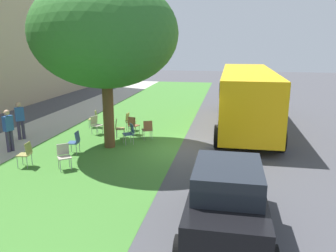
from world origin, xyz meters
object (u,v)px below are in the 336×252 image
chair_5 (26,153)px  school_bus (247,93)px  chair_6 (130,120)px  chair_0 (75,141)px  chair_4 (133,124)px  pedestrian_0 (9,129)px  chair_2 (147,128)px  chair_9 (130,132)px  chair_1 (64,155)px  chair_7 (96,124)px  pedestrian_1 (20,119)px  street_tree (105,34)px  chair_8 (94,117)px  parked_car (227,198)px  chair_3 (119,127)px

chair_5 → school_bus: size_ratio=0.08×
chair_6 → chair_0: bearing=164.7°
chair_4 → chair_5: size_ratio=1.00×
chair_4 → pedestrian_0: 5.26m
chair_0 → chair_2: 3.32m
pedestrian_0 → chair_9: bearing=-66.8°
chair_1 → chair_5: same height
chair_1 → chair_7: 4.50m
chair_0 → school_bus: (5.78, -6.68, 1.24)m
pedestrian_0 → pedestrian_1: bearing=20.5°
chair_5 → chair_1: bearing=-88.4°
chair_6 → pedestrian_0: (-4.05, 3.70, 0.41)m
chair_9 → pedestrian_1: pedestrian_1 is taller
street_tree → pedestrian_0: (-1.30, 3.67, -3.62)m
school_bus → chair_8: bearing=102.7°
street_tree → chair_0: 4.28m
chair_2 → chair_4: 1.07m
chair_1 → chair_7: size_ratio=1.00×
chair_8 → parked_car: 10.98m
street_tree → chair_5: 5.27m
chair_7 → chair_6: bearing=-54.1°
chair_0 → chair_8: bearing=12.8°
chair_5 → chair_7: bearing=-8.9°
street_tree → chair_1: (-2.69, 0.64, -4.02)m
chair_0 → chair_4: 3.36m
chair_0 → chair_4: size_ratio=1.00×
parked_car → chair_0: bearing=52.2°
chair_4 → chair_8: 2.59m
school_bus → chair_7: bearing=112.9°
parked_car → street_tree: bearing=40.9°
street_tree → chair_7: bearing=37.0°
chair_2 → chair_1: bearing=154.3°
chair_1 → school_bus: school_bus is taller
chair_1 → chair_5: size_ratio=1.00×
parked_car → school_bus: size_ratio=0.36×
chair_3 → school_bus: (3.38, -5.73, 1.24)m
chair_6 → parked_car: parked_car is taller
chair_2 → chair_6: (1.42, 1.26, 0.00)m
chair_3 → pedestrian_1: bearing=103.0°
chair_2 → pedestrian_1: 5.68m
chair_4 → street_tree: bearing=167.6°
pedestrian_0 → school_bus: bearing=-57.2°
chair_9 → pedestrian_0: size_ratio=0.52×
chair_6 → chair_9: same height
street_tree → school_bus: bearing=-50.2°
chair_5 → chair_8: (5.73, -0.10, 0.00)m
chair_5 → chair_6: bearing=-20.7°
chair_6 → chair_3: bearing=176.4°
chair_0 → school_bus: school_bus is taller
parked_car → school_bus: bearing=-4.5°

